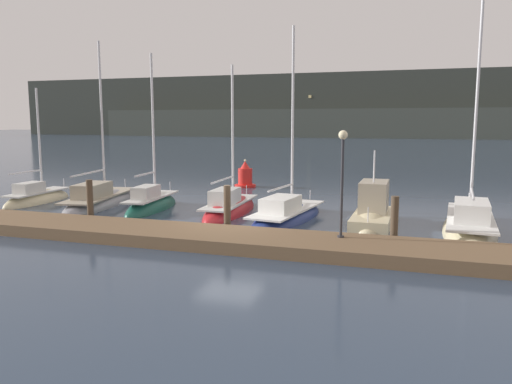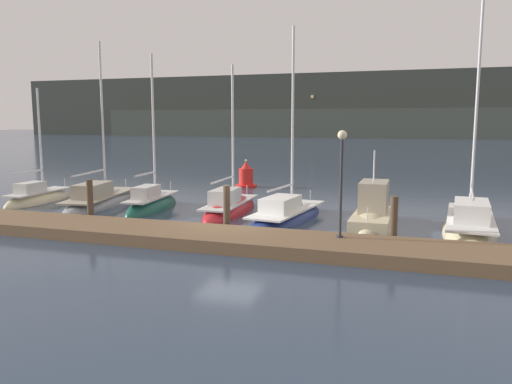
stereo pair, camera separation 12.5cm
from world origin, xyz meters
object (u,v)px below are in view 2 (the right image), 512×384
at_px(sailboat_berth_5, 287,217).
at_px(sailboat_berth_7, 470,229).
at_px(sailboat_berth_3, 152,207).
at_px(motorboat_berth_6, 372,219).
at_px(sailboat_berth_4, 230,211).
at_px(dock_lamppost, 342,166).
at_px(sailboat_berth_2, 101,203).
at_px(sailboat_berth_1, 38,200).
at_px(channel_buoy, 246,177).

distance_m(sailboat_berth_5, sailboat_berth_7, 7.75).
distance_m(sailboat_berth_3, motorboat_berth_6, 11.10).
height_order(sailboat_berth_4, motorboat_berth_6, sailboat_berth_4).
bearing_deg(sailboat_berth_3, dock_lamppost, -25.95).
xyz_separation_m(sailboat_berth_3, dock_lamppost, (10.37, -5.05, 2.84)).
relative_size(sailboat_berth_7, dock_lamppost, 3.21).
relative_size(sailboat_berth_2, motorboat_berth_6, 1.95).
height_order(sailboat_berth_1, sailboat_berth_2, sailboat_berth_2).
distance_m(sailboat_berth_3, sailboat_berth_7, 14.99).
height_order(sailboat_berth_5, motorboat_berth_6, sailboat_berth_5).
xyz_separation_m(motorboat_berth_6, sailboat_berth_7, (3.90, -0.12, -0.13)).
relative_size(sailboat_berth_3, dock_lamppost, 2.30).
xyz_separation_m(sailboat_berth_4, sailboat_berth_7, (10.84, -0.94, 0.03)).
bearing_deg(sailboat_berth_5, channel_buoy, 118.38).
relative_size(motorboat_berth_6, dock_lamppost, 1.29).
distance_m(sailboat_berth_4, sailboat_berth_5, 3.17).
distance_m(motorboat_berth_6, dock_lamppost, 5.35).
relative_size(sailboat_berth_4, sailboat_berth_5, 0.86).
distance_m(sailboat_berth_1, motorboat_berth_6, 18.34).
height_order(sailboat_berth_2, motorboat_berth_6, sailboat_berth_2).
relative_size(sailboat_berth_4, motorboat_berth_6, 1.66).
bearing_deg(sailboat_berth_2, sailboat_berth_1, -176.03).
height_order(sailboat_berth_3, sailboat_berth_5, sailboat_berth_5).
relative_size(sailboat_berth_2, sailboat_berth_7, 0.78).
height_order(sailboat_berth_2, dock_lamppost, sailboat_berth_2).
bearing_deg(sailboat_berth_7, channel_buoy, 141.58).
bearing_deg(sailboat_berth_1, sailboat_berth_2, 3.97).
bearing_deg(sailboat_berth_7, sailboat_berth_2, 176.88).
bearing_deg(channel_buoy, sailboat_berth_2, -117.38).
bearing_deg(sailboat_berth_5, sailboat_berth_7, -1.55).
bearing_deg(dock_lamppost, sailboat_berth_4, 139.17).
xyz_separation_m(sailboat_berth_4, channel_buoy, (-2.53, 9.67, 0.59)).
bearing_deg(motorboat_berth_6, channel_buoy, 132.10).
height_order(sailboat_berth_3, motorboat_berth_6, sailboat_berth_3).
height_order(sailboat_berth_4, sailboat_berth_7, sailboat_berth_7).
height_order(sailboat_berth_1, sailboat_berth_4, sailboat_berth_4).
xyz_separation_m(sailboat_berth_3, sailboat_berth_7, (14.98, -0.60, 0.02)).
relative_size(sailboat_berth_5, motorboat_berth_6, 1.93).
bearing_deg(sailboat_berth_7, sailboat_berth_5, 178.45).
height_order(sailboat_berth_2, channel_buoy, sailboat_berth_2).
distance_m(sailboat_berth_1, sailboat_berth_2, 3.89).
relative_size(sailboat_berth_5, dock_lamppost, 2.49).
distance_m(sailboat_berth_4, motorboat_berth_6, 6.99).
xyz_separation_m(channel_buoy, dock_lamppost, (8.75, -15.05, 2.27)).
bearing_deg(sailboat_berth_3, sailboat_berth_2, 173.25).
xyz_separation_m(sailboat_berth_3, motorboat_berth_6, (11.09, -0.48, 0.15)).
bearing_deg(sailboat_berth_5, motorboat_berth_6, -1.32).
xyz_separation_m(sailboat_berth_3, channel_buoy, (1.62, 10.00, 0.57)).
bearing_deg(motorboat_berth_6, sailboat_berth_7, -1.78).
height_order(sailboat_berth_3, sailboat_berth_4, sailboat_berth_3).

